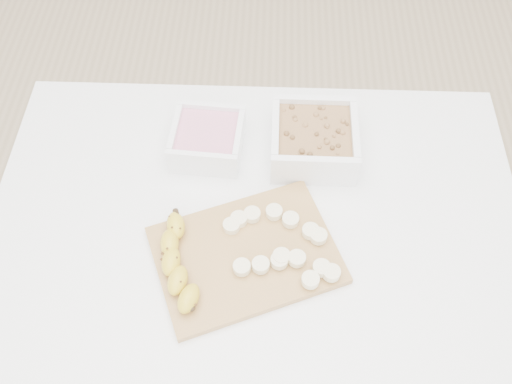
{
  "coord_description": "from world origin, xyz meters",
  "views": [
    {
      "loc": [
        0.02,
        -0.54,
        1.66
      ],
      "look_at": [
        0.0,
        0.03,
        0.81
      ],
      "focal_mm": 40.0,
      "sensor_mm": 36.0,
      "label": 1
    }
  ],
  "objects_px": {
    "bowl_granola": "(314,140)",
    "cutting_board": "(246,255)",
    "bowl_yogurt": "(208,139)",
    "table": "(255,248)",
    "banana": "(179,264)"
  },
  "relations": [
    {
      "from": "bowl_yogurt",
      "to": "table",
      "type": "bearing_deg",
      "value": -59.6
    },
    {
      "from": "cutting_board",
      "to": "banana",
      "type": "height_order",
      "value": "banana"
    },
    {
      "from": "cutting_board",
      "to": "banana",
      "type": "xyz_separation_m",
      "value": [
        -0.11,
        -0.03,
        0.02
      ]
    },
    {
      "from": "bowl_yogurt",
      "to": "bowl_granola",
      "type": "height_order",
      "value": "bowl_granola"
    },
    {
      "from": "banana",
      "to": "cutting_board",
      "type": "bearing_deg",
      "value": 12.74
    },
    {
      "from": "bowl_granola",
      "to": "banana",
      "type": "xyz_separation_m",
      "value": [
        -0.24,
        -0.28,
        -0.01
      ]
    },
    {
      "from": "bowl_granola",
      "to": "banana",
      "type": "distance_m",
      "value": 0.36
    },
    {
      "from": "bowl_granola",
      "to": "cutting_board",
      "type": "height_order",
      "value": "bowl_granola"
    },
    {
      "from": "bowl_yogurt",
      "to": "bowl_granola",
      "type": "distance_m",
      "value": 0.21
    },
    {
      "from": "bowl_granola",
      "to": "cutting_board",
      "type": "relative_size",
      "value": 0.53
    },
    {
      "from": "bowl_yogurt",
      "to": "banana",
      "type": "relative_size",
      "value": 0.78
    },
    {
      "from": "bowl_yogurt",
      "to": "bowl_granola",
      "type": "xyz_separation_m",
      "value": [
        0.21,
        -0.0,
        0.01
      ]
    },
    {
      "from": "bowl_yogurt",
      "to": "banana",
      "type": "bearing_deg",
      "value": -95.62
    },
    {
      "from": "bowl_yogurt",
      "to": "cutting_board",
      "type": "height_order",
      "value": "bowl_yogurt"
    },
    {
      "from": "table",
      "to": "cutting_board",
      "type": "distance_m",
      "value": 0.13
    }
  ]
}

